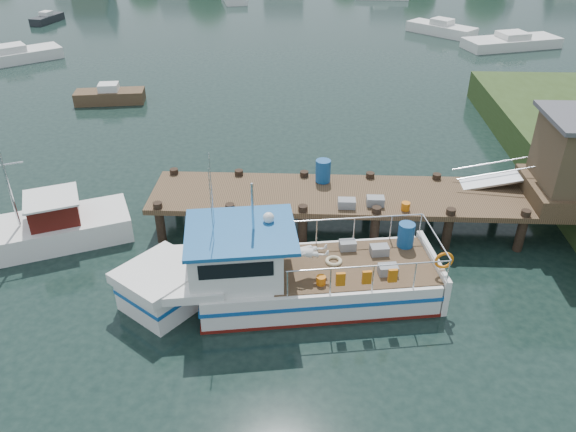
{
  "coord_description": "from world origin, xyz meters",
  "views": [
    {
      "loc": [
        -0.31,
        -17.8,
        11.12
      ],
      "look_at": [
        -1.0,
        -1.5,
        1.3
      ],
      "focal_mm": 35.0,
      "sensor_mm": 36.0,
      "label": 1
    }
  ],
  "objects_px": {
    "dock": "(505,175)",
    "moored_c": "(512,42)",
    "moored_rowboat": "(110,96)",
    "moored_e": "(47,18)",
    "work_boat": "(34,231)",
    "moored_b": "(441,29)",
    "moored_a": "(13,56)",
    "lobster_boat": "(278,275)"
  },
  "relations": [
    {
      "from": "work_boat",
      "to": "moored_e",
      "type": "xyz_separation_m",
      "value": [
        -14.33,
        35.3,
        -0.23
      ]
    },
    {
      "from": "work_boat",
      "to": "moored_e",
      "type": "distance_m",
      "value": 38.1
    },
    {
      "from": "moored_c",
      "to": "moored_a",
      "type": "bearing_deg",
      "value": -179.24
    },
    {
      "from": "moored_rowboat",
      "to": "moored_e",
      "type": "xyz_separation_m",
      "value": [
        -12.32,
        20.64,
        -0.06
      ]
    },
    {
      "from": "moored_rowboat",
      "to": "lobster_boat",
      "type": "bearing_deg",
      "value": -36.76
    },
    {
      "from": "moored_rowboat",
      "to": "moored_a",
      "type": "bearing_deg",
      "value": 161.28
    },
    {
      "from": "moored_a",
      "to": "work_boat",
      "type": "bearing_deg",
      "value": -82.1
    },
    {
      "from": "dock",
      "to": "moored_c",
      "type": "relative_size",
      "value": 2.13
    },
    {
      "from": "work_boat",
      "to": "dock",
      "type": "bearing_deg",
      "value": -18.14
    },
    {
      "from": "dock",
      "to": "work_boat",
      "type": "height_order",
      "value": "dock"
    },
    {
      "from": "dock",
      "to": "work_boat",
      "type": "xyz_separation_m",
      "value": [
        -16.39,
        -1.7,
        -1.66
      ]
    },
    {
      "from": "work_boat",
      "to": "moored_a",
      "type": "xyz_separation_m",
      "value": [
        -11.52,
        22.68,
        -0.14
      ]
    },
    {
      "from": "moored_rowboat",
      "to": "moored_e",
      "type": "distance_m",
      "value": 24.03
    },
    {
      "from": "lobster_boat",
      "to": "moored_a",
      "type": "height_order",
      "value": "lobster_boat"
    },
    {
      "from": "moored_b",
      "to": "moored_rowboat",
      "type": "bearing_deg",
      "value": -134.75
    },
    {
      "from": "moored_rowboat",
      "to": "moored_b",
      "type": "bearing_deg",
      "value": 59.77
    },
    {
      "from": "work_boat",
      "to": "moored_b",
      "type": "relative_size",
      "value": 1.23
    },
    {
      "from": "moored_rowboat",
      "to": "moored_c",
      "type": "height_order",
      "value": "moored_c"
    },
    {
      "from": "moored_a",
      "to": "moored_e",
      "type": "xyz_separation_m",
      "value": [
        -2.81,
        12.62,
        -0.08
      ]
    },
    {
      "from": "dock",
      "to": "moored_b",
      "type": "xyz_separation_m",
      "value": [
        3.88,
        30.59,
        -1.77
      ]
    },
    {
      "from": "dock",
      "to": "moored_b",
      "type": "height_order",
      "value": "dock"
    },
    {
      "from": "work_boat",
      "to": "moored_rowboat",
      "type": "xyz_separation_m",
      "value": [
        -2.02,
        14.66,
        -0.17
      ]
    },
    {
      "from": "moored_a",
      "to": "lobster_boat",
      "type": "bearing_deg",
      "value": -70.37
    },
    {
      "from": "moored_a",
      "to": "moored_b",
      "type": "distance_m",
      "value": 33.2
    },
    {
      "from": "dock",
      "to": "moored_e",
      "type": "relative_size",
      "value": 4.5
    },
    {
      "from": "moored_rowboat",
      "to": "moored_c",
      "type": "bearing_deg",
      "value": 48.16
    },
    {
      "from": "lobster_boat",
      "to": "moored_c",
      "type": "xyz_separation_m",
      "value": [
        16.13,
        30.75,
        -0.44
      ]
    },
    {
      "from": "lobster_boat",
      "to": "moored_a",
      "type": "bearing_deg",
      "value": 119.99
    },
    {
      "from": "moored_b",
      "to": "moored_e",
      "type": "xyz_separation_m",
      "value": [
        -34.6,
        3.01,
        -0.11
      ]
    },
    {
      "from": "dock",
      "to": "moored_rowboat",
      "type": "xyz_separation_m",
      "value": [
        -18.4,
        12.96,
        -1.82
      ]
    },
    {
      "from": "lobster_boat",
      "to": "moored_rowboat",
      "type": "relative_size",
      "value": 2.51
    },
    {
      "from": "work_boat",
      "to": "moored_e",
      "type": "height_order",
      "value": "work_boat"
    },
    {
      "from": "moored_rowboat",
      "to": "moored_b",
      "type": "relative_size",
      "value": 0.73
    },
    {
      "from": "moored_a",
      "to": "moored_c",
      "type": "distance_m",
      "value": 36.74
    },
    {
      "from": "moored_b",
      "to": "lobster_boat",
      "type": "bearing_deg",
      "value": -101.48
    },
    {
      "from": "lobster_boat",
      "to": "moored_c",
      "type": "bearing_deg",
      "value": 53.66
    },
    {
      "from": "moored_e",
      "to": "dock",
      "type": "bearing_deg",
      "value": -44.15
    },
    {
      "from": "lobster_boat",
      "to": "moored_a",
      "type": "relative_size",
      "value": 1.58
    },
    {
      "from": "moored_b",
      "to": "moored_e",
      "type": "bearing_deg",
      "value": -178.07
    },
    {
      "from": "work_boat",
      "to": "lobster_boat",
      "type": "bearing_deg",
      "value": -40.59
    },
    {
      "from": "moored_rowboat",
      "to": "moored_c",
      "type": "distance_m",
      "value": 30.04
    },
    {
      "from": "lobster_boat",
      "to": "moored_e",
      "type": "xyz_separation_m",
      "value": [
        -23.01,
        37.87,
        -0.51
      ]
    }
  ]
}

